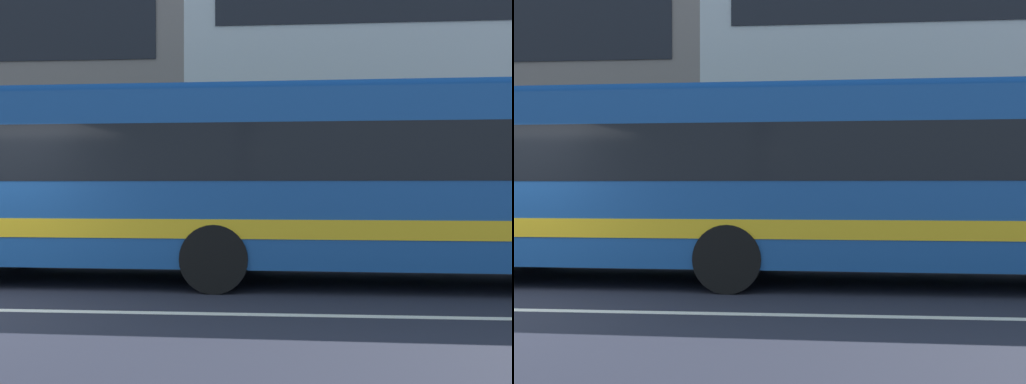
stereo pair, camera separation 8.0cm
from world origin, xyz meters
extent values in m
cube|color=#1C471B|center=(0.72, 6.62, 0.47)|extent=(15.02, 1.10, 0.93)
cube|color=#194A8F|center=(4.14, 2.62, 1.66)|extent=(11.94, 2.80, 2.62)
cube|color=black|center=(4.14, 2.62, 2.05)|extent=(11.22, 2.80, 0.84)
cube|color=yellow|center=(4.14, 2.62, 0.94)|extent=(11.70, 2.82, 0.28)
cube|color=#164A8D|center=(4.14, 2.62, 3.03)|extent=(11.45, 2.38, 0.12)
cylinder|color=black|center=(3.42, 3.82, 0.50)|extent=(1.01, 0.30, 1.00)
cylinder|color=black|center=(3.37, 1.46, 0.50)|extent=(1.01, 0.30, 1.00)
cylinder|color=black|center=(-0.78, 3.90, 0.50)|extent=(1.01, 0.30, 1.00)
camera|label=1|loc=(4.70, -7.43, 1.56)|focal=43.42mm
camera|label=2|loc=(4.77, -7.42, 1.56)|focal=43.42mm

